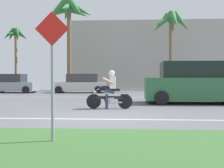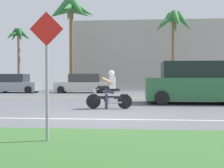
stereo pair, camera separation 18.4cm
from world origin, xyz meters
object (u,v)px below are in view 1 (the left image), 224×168
object	(u,v)px
suv_nearby	(198,83)
parked_car_1	(80,84)
palm_tree_1	(170,24)
motorcyclist	(110,92)
palm_tree_2	(69,13)
palm_tree_0	(16,38)
street_sign	(52,64)
parked_car_0	(13,84)

from	to	relation	value
suv_nearby	parked_car_1	distance (m)	11.27
suv_nearby	palm_tree_1	size ratio (longest dim) A/B	0.72
motorcyclist	suv_nearby	xyz separation A→B (m)	(4.02, 2.50, 0.32)
palm_tree_2	palm_tree_1	bearing A→B (deg)	1.91
palm_tree_1	palm_tree_2	size ratio (longest dim) A/B	0.86
motorcyclist	palm_tree_0	bearing A→B (deg)	125.37
motorcyclist	palm_tree_2	size ratio (longest dim) A/B	0.22
motorcyclist	street_sign	distance (m)	5.90
parked_car_0	palm_tree_1	size ratio (longest dim) A/B	0.53
parked_car_0	parked_car_1	size ratio (longest dim) A/B	0.86
palm_tree_2	street_sign	world-z (taller)	palm_tree_2
parked_car_1	palm_tree_1	bearing A→B (deg)	17.52
parked_car_1	palm_tree_1	size ratio (longest dim) A/B	0.61
parked_car_1	palm_tree_0	xyz separation A→B (m)	(-6.11, 1.85, 4.03)
palm_tree_0	street_sign	xyz separation A→B (m)	(8.61, -18.85, -3.27)
motorcyclist	parked_car_0	bearing A→B (deg)	128.31
palm_tree_0	palm_tree_1	size ratio (longest dim) A/B	0.80
street_sign	palm_tree_0	bearing A→B (deg)	114.54
parked_car_0	palm_tree_2	bearing A→B (deg)	29.51
palm_tree_2	street_sign	xyz separation A→B (m)	(3.86, -19.08, -5.43)
palm_tree_0	suv_nearby	bearing A→B (deg)	-38.46
palm_tree_2	street_sign	bearing A→B (deg)	-78.57
parked_car_1	palm_tree_2	size ratio (longest dim) A/B	0.53
suv_nearby	palm_tree_1	bearing A→B (deg)	88.01
parked_car_1	street_sign	distance (m)	17.20
parked_car_1	street_sign	world-z (taller)	street_sign
palm_tree_0	palm_tree_2	world-z (taller)	palm_tree_2
suv_nearby	parked_car_1	world-z (taller)	suv_nearby
palm_tree_0	palm_tree_1	bearing A→B (deg)	2.24
parked_car_0	palm_tree_0	bearing A→B (deg)	106.33
suv_nearby	motorcyclist	bearing A→B (deg)	-148.14
motorcyclist	parked_car_1	bearing A→B (deg)	105.69
palm_tree_1	parked_car_1	bearing A→B (deg)	-162.48
palm_tree_1	palm_tree_2	bearing A→B (deg)	-178.09
parked_car_0	parked_car_1	bearing A→B (deg)	2.65
suv_nearby	palm_tree_0	size ratio (longest dim) A/B	0.90
palm_tree_2	motorcyclist	bearing A→B (deg)	-71.25
suv_nearby	palm_tree_2	bearing A→B (deg)	128.33
palm_tree_0	palm_tree_2	size ratio (longest dim) A/B	0.69
palm_tree_0	street_sign	distance (m)	20.97
motorcyclist	street_sign	bearing A→B (deg)	-96.39
parked_car_0	palm_tree_2	xyz separation A→B (m)	(4.13, 2.34, 6.20)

